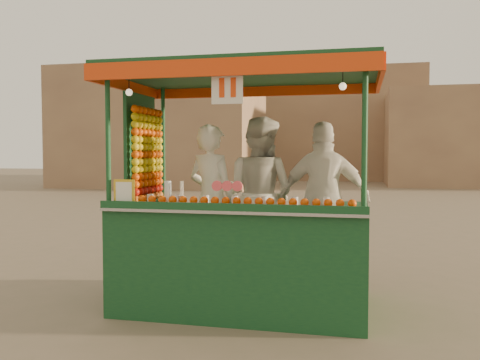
% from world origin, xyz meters
% --- Properties ---
extents(ground, '(90.00, 90.00, 0.00)m').
position_xyz_m(ground, '(0.00, 0.00, 0.00)').
color(ground, '#6A5E4C').
rests_on(ground, ground).
extents(building_left, '(10.00, 6.00, 6.00)m').
position_xyz_m(building_left, '(-9.00, 20.00, 3.00)').
color(building_left, '#9A7857').
rests_on(building_left, ground).
extents(building_right, '(9.00, 6.00, 5.00)m').
position_xyz_m(building_right, '(7.00, 24.00, 2.50)').
color(building_right, '#9A7857').
rests_on(building_right, ground).
extents(building_center, '(14.00, 7.00, 7.00)m').
position_xyz_m(building_center, '(-2.00, 30.00, 3.50)').
color(building_center, '#9A7857').
rests_on(building_center, ground).
extents(juice_cart, '(2.96, 1.92, 2.69)m').
position_xyz_m(juice_cart, '(-0.18, -0.07, 0.87)').
color(juice_cart, '#103C21').
rests_on(juice_cart, ground).
extents(vendor_left, '(0.76, 0.63, 1.77)m').
position_xyz_m(vendor_left, '(-0.58, 0.26, 1.20)').
color(vendor_left, white).
rests_on(vendor_left, ground).
extents(vendor_middle, '(1.10, 1.00, 1.86)m').
position_xyz_m(vendor_middle, '(-0.01, 0.39, 1.24)').
color(vendor_middle, beige).
rests_on(vendor_middle, ground).
extents(vendor_right, '(1.10, 0.58, 1.80)m').
position_xyz_m(vendor_right, '(0.75, 0.42, 1.21)').
color(vendor_right, white).
rests_on(vendor_right, ground).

